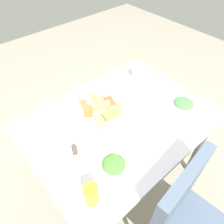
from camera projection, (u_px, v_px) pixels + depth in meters
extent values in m
plane|color=gray|center=(117.00, 175.00, 1.82)|extent=(6.00, 6.00, 0.00)
cube|color=white|center=(119.00, 120.00, 1.31)|extent=(1.13, 0.86, 0.02)
cylinder|color=#4C4D4B|center=(131.00, 98.00, 2.00)|extent=(0.04, 0.04, 0.70)
cylinder|color=#4C4D4B|center=(34.00, 159.00, 1.54)|extent=(0.04, 0.04, 0.70)
cylinder|color=#4C4D4B|center=(199.00, 147.00, 1.61)|extent=(0.04, 0.04, 0.70)
cube|color=slate|center=(178.00, 196.00, 1.01)|extent=(0.40, 0.09, 0.46)
cylinder|color=#8E6C52|center=(176.00, 205.00, 1.46)|extent=(0.03, 0.03, 0.40)
cylinder|color=white|center=(101.00, 109.00, 1.36)|extent=(0.30, 0.30, 0.01)
cube|color=tan|center=(98.00, 98.00, 1.42)|extent=(0.10, 0.14, 0.01)
cube|color=tan|center=(101.00, 104.00, 1.35)|extent=(0.14, 0.13, 0.01)
cube|color=#D7D572|center=(103.00, 113.00, 1.32)|extent=(0.12, 0.11, 0.01)
cube|color=tan|center=(112.00, 114.00, 1.29)|extent=(0.12, 0.08, 0.01)
cube|color=olive|center=(85.00, 106.00, 1.36)|extent=(0.08, 0.13, 0.01)
cube|color=orange|center=(89.00, 111.00, 1.33)|extent=(0.11, 0.11, 0.01)
cube|color=tan|center=(114.00, 108.00, 1.35)|extent=(0.13, 0.08, 0.01)
cube|color=#A05632|center=(109.00, 101.00, 1.39)|extent=(0.08, 0.11, 0.01)
cube|color=tan|center=(100.00, 121.00, 1.27)|extent=(0.08, 0.14, 0.02)
cylinder|color=white|center=(114.00, 166.00, 1.07)|extent=(0.20, 0.20, 0.01)
ellipsoid|color=#4B8D38|center=(114.00, 164.00, 1.06)|extent=(0.17, 0.16, 0.06)
sphere|color=#E4E641|center=(115.00, 156.00, 1.09)|extent=(0.04, 0.04, 0.04)
cylinder|color=white|center=(183.00, 105.00, 1.39)|extent=(0.19, 0.19, 0.01)
ellipsoid|color=#4B9448|center=(184.00, 103.00, 1.37)|extent=(0.13, 0.14, 0.05)
cylinder|color=orange|center=(91.00, 195.00, 0.91)|extent=(0.07, 0.07, 0.12)
cylinder|color=silver|center=(137.00, 71.00, 1.57)|extent=(0.07, 0.07, 0.11)
cube|color=white|center=(57.00, 109.00, 1.36)|extent=(0.19, 0.19, 0.00)
cube|color=silver|center=(56.00, 107.00, 1.37)|extent=(0.19, 0.02, 0.00)
cube|color=silver|center=(59.00, 110.00, 1.35)|extent=(0.20, 0.02, 0.00)
cube|color=#B2B2B7|center=(78.00, 152.00, 1.13)|extent=(0.10, 0.10, 0.01)
cylinder|color=white|center=(80.00, 146.00, 1.11)|extent=(0.03, 0.03, 0.06)
cylinder|color=brown|center=(75.00, 150.00, 1.09)|extent=(0.03, 0.03, 0.06)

